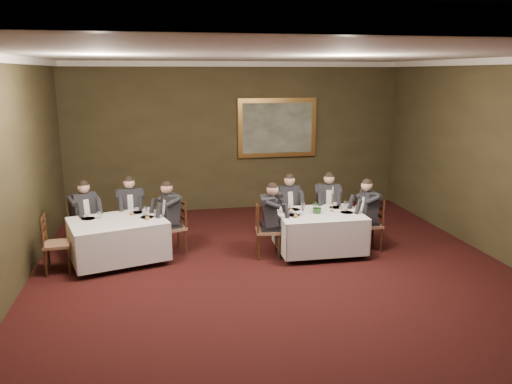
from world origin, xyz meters
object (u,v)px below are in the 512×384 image
object	(u,v)px
chair_sec_endright	(174,238)
candlestick	(332,202)
table_second	(118,237)
chair_main_backleft	(287,227)
diner_sec_backright	(131,219)
painting	(277,128)
diner_main_endleft	(268,229)
diner_sec_endright	(172,226)
chair_main_endright	(369,235)
chair_main_backright	(327,224)
diner_sec_backleft	(85,225)
chair_sec_endleft	(58,256)
chair_main_endleft	(267,241)
diner_main_endright	(369,223)
chair_sec_backleft	(86,237)
table_main	(319,230)
diner_main_backleft	(287,216)
chair_sec_backright	(132,230)
diner_main_backright	(327,214)
centerpiece	(317,206)

from	to	relation	value
chair_sec_endright	candlestick	size ratio (longest dim) A/B	2.07
table_second	chair_main_backleft	bearing A→B (deg)	9.86
diner_sec_backright	painting	size ratio (longest dim) A/B	0.70
diner_main_endleft	candlestick	xyz separation A→B (m)	(1.22, 0.05, 0.43)
diner_sec_endright	candlestick	size ratio (longest dim) A/B	2.79
chair_main_endright	chair_main_backright	bearing A→B (deg)	34.63
diner_sec_backleft	chair_sec_endleft	distance (m)	1.01
chair_main_endleft	diner_main_endright	distance (m)	1.95
chair_main_backright	chair_main_endright	size ratio (longest dim) A/B	1.00
diner_main_endright	chair_sec_backleft	world-z (taller)	diner_main_endright
chair_main_endright	chair_sec_backleft	xyz separation A→B (m)	(-5.19, 0.92, 0.00)
chair_main_endright	candlestick	xyz separation A→B (m)	(-0.71, 0.08, 0.66)
table_main	diner_sec_backleft	size ratio (longest dim) A/B	1.16
diner_sec_backright	chair_sec_endleft	xyz separation A→B (m)	(-1.15, -1.16, -0.23)
diner_main_backleft	chair_sec_endleft	size ratio (longest dim) A/B	1.35
table_main	chair_main_endright	xyz separation A→B (m)	(0.97, -0.01, -0.17)
chair_sec_backright	painting	world-z (taller)	painting
diner_sec_endright	chair_sec_endleft	world-z (taller)	diner_sec_endright
table_second	candlestick	bearing A→B (deg)	-2.70
chair_sec_backleft	diner_sec_backright	size ratio (longest dim) A/B	0.74
chair_sec_endright	diner_sec_backleft	bearing A→B (deg)	58.13
table_main	diner_sec_endright	size ratio (longest dim) A/B	1.16
diner_sec_backright	candlestick	world-z (taller)	diner_sec_backright
diner_main_backleft	diner_main_endright	distance (m)	1.58
chair_main_endright	diner_sec_backleft	xyz separation A→B (m)	(-5.19, 0.91, 0.23)
diner_main_backleft	candlestick	size ratio (longest dim) A/B	2.79
diner_main_backright	diner_sec_backleft	bearing A→B (deg)	11.86
chair_main_endright	table_second	bearing A→B (deg)	86.96
chair_main_endleft	chair_main_backright	bearing A→B (deg)	125.77
chair_main_endright	centerpiece	bearing A→B (deg)	89.37
diner_main_endleft	diner_sec_backright	bearing A→B (deg)	-107.57
chair_sec_endleft	candlestick	size ratio (longest dim) A/B	2.07
diner_sec_backright	diner_main_endright	bearing A→B (deg)	160.03
diner_main_endright	candlestick	xyz separation A→B (m)	(-0.70, 0.08, 0.43)
chair_sec_backleft	centerpiece	xyz separation A→B (m)	(4.17, -0.90, 0.61)
chair_main_backright	chair_sec_endleft	world-z (taller)	same
chair_main_endright	chair_sec_endright	xyz separation A→B (m)	(-3.60, 0.54, 0.00)
diner_sec_endright	chair_sec_endleft	xyz separation A→B (m)	(-1.91, -0.55, -0.23)
diner_sec_endright	candlestick	distance (m)	2.96
chair_main_backright	chair_sec_endright	size ratio (longest dim) A/B	1.00
chair_main_backright	chair_main_endright	xyz separation A→B (m)	(0.55, -0.80, 0.00)
diner_sec_backleft	diner_sec_backright	size ratio (longest dim) A/B	1.00
table_second	chair_sec_backleft	xyz separation A→B (m)	(-0.63, 0.66, -0.17)
chair_sec_backleft	diner_sec_endright	size ratio (longest dim) A/B	0.74
chair_sec_backright	diner_sec_endright	distance (m)	1.01
chair_main_backright	chair_main_endleft	bearing A→B (deg)	42.13
diner_main_backleft	chair_sec_endleft	xyz separation A→B (m)	(-4.15, -0.82, -0.23)
diner_sec_backright	centerpiece	distance (m)	3.56
diner_main_endleft	diner_main_endright	world-z (taller)	same
chair_sec_backleft	diner_sec_endright	world-z (taller)	diner_sec_endright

